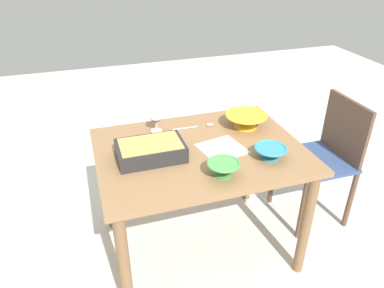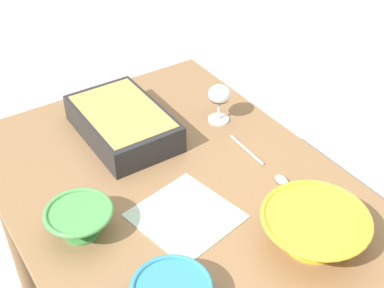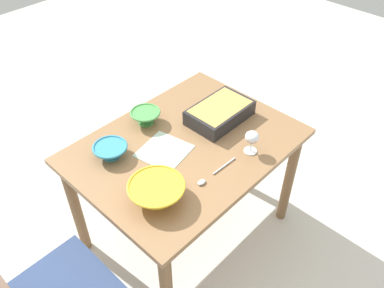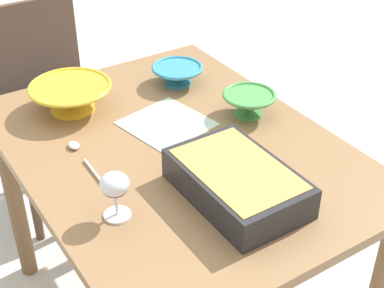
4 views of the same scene
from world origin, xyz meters
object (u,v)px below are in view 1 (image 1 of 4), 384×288
(chair, at_px, (326,155))
(napkin, at_px, (222,149))
(serving_spoon, at_px, (201,126))
(wine_glass, at_px, (156,118))
(dining_table, at_px, (200,165))
(casserole_dish, at_px, (151,150))
(small_bowl, at_px, (246,120))
(mixing_bowl, at_px, (270,152))
(serving_bowl, at_px, (223,168))

(chair, distance_m, napkin, 0.86)
(serving_spoon, bearing_deg, wine_glass, -5.70)
(dining_table, height_order, napkin, napkin)
(dining_table, bearing_deg, casserole_dish, 2.11)
(casserole_dish, distance_m, napkin, 0.40)
(casserole_dish, xyz_separation_m, small_bowl, (-0.63, -0.18, 0.00))
(wine_glass, relative_size, small_bowl, 0.49)
(casserole_dish, relative_size, mixing_bowl, 2.03)
(wine_glass, height_order, mixing_bowl, wine_glass)
(serving_bowl, bearing_deg, serving_spoon, -97.42)
(chair, height_order, casserole_dish, chair)
(wine_glass, xyz_separation_m, serving_bowl, (-0.21, 0.56, -0.04))
(casserole_dish, height_order, serving_bowl, casserole_dish)
(small_bowl, bearing_deg, chair, 170.68)
(serving_spoon, bearing_deg, napkin, 94.45)
(serving_bowl, distance_m, serving_spoon, 0.54)
(serving_spoon, height_order, napkin, serving_spoon)
(dining_table, height_order, chair, chair)
(small_bowl, relative_size, serving_spoon, 1.00)
(chair, distance_m, serving_spoon, 0.89)
(casserole_dish, relative_size, napkin, 1.52)
(casserole_dish, bearing_deg, small_bowl, -164.56)
(small_bowl, bearing_deg, dining_table, 24.94)
(mixing_bowl, height_order, small_bowl, small_bowl)
(wine_glass, relative_size, casserole_dish, 0.36)
(casserole_dish, bearing_deg, serving_bowl, 138.20)
(wine_glass, bearing_deg, mixing_bowl, 136.28)
(small_bowl, height_order, serving_bowl, small_bowl)
(serving_bowl, bearing_deg, casserole_dish, -41.80)
(chair, xyz_separation_m, serving_spoon, (0.84, -0.18, 0.26))
(wine_glass, height_order, napkin, wine_glass)
(dining_table, xyz_separation_m, mixing_bowl, (-0.32, 0.21, 0.15))
(dining_table, xyz_separation_m, serving_bowl, (-0.02, 0.28, 0.15))
(chair, bearing_deg, small_bowl, -9.32)
(small_bowl, bearing_deg, serving_bowl, 53.57)
(casserole_dish, bearing_deg, napkin, 175.66)
(wine_glass, relative_size, napkin, 0.54)
(mixing_bowl, distance_m, napkin, 0.27)
(casserole_dish, height_order, mixing_bowl, casserole_dish)
(chair, bearing_deg, wine_glass, -10.54)
(wine_glass, bearing_deg, dining_table, 123.55)
(dining_table, distance_m, serving_spoon, 0.29)
(dining_table, height_order, mixing_bowl, mixing_bowl)
(casserole_dish, distance_m, mixing_bowl, 0.63)
(serving_spoon, distance_m, napkin, 0.29)
(dining_table, distance_m, serving_bowl, 0.32)
(small_bowl, distance_m, napkin, 0.32)
(chair, xyz_separation_m, casserole_dish, (1.21, 0.08, 0.30))
(casserole_dish, distance_m, serving_bowl, 0.41)
(casserole_dish, height_order, serving_spoon, casserole_dish)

